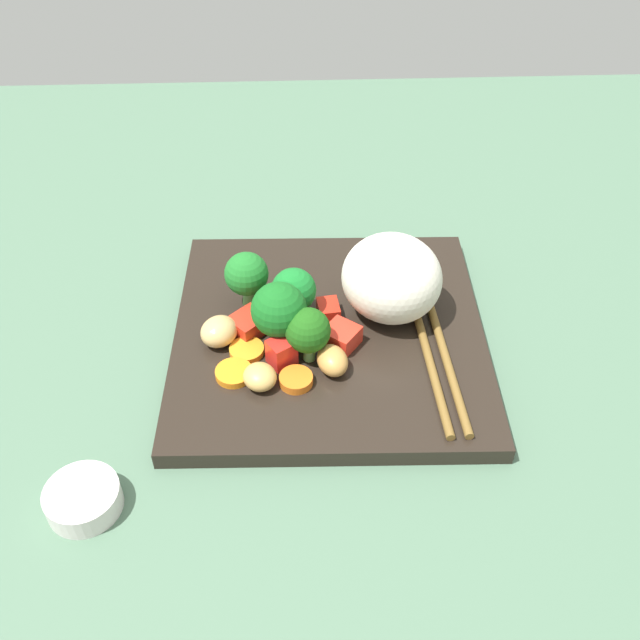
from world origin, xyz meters
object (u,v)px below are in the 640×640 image
(chopstick_pair, at_px, (430,331))
(square_plate, at_px, (329,335))
(carrot_slice_2, at_px, (234,373))
(broccoli_floret_1, at_px, (279,310))
(rice_mound, at_px, (392,278))
(sauce_cup, at_px, (83,499))

(chopstick_pair, bearing_deg, square_plate, 80.68)
(square_plate, xyz_separation_m, chopstick_pair, (-0.01, -0.09, 0.01))
(square_plate, distance_m, carrot_slice_2, 0.10)
(broccoli_floret_1, height_order, carrot_slice_2, broccoli_floret_1)
(rice_mound, distance_m, broccoli_floret_1, 0.11)
(broccoli_floret_1, bearing_deg, chopstick_pair, -87.90)
(carrot_slice_2, bearing_deg, broccoli_floret_1, -45.42)
(carrot_slice_2, xyz_separation_m, sauce_cup, (-0.11, 0.10, -0.01))
(broccoli_floret_1, bearing_deg, sauce_cup, 136.36)
(broccoli_floret_1, xyz_separation_m, sauce_cup, (-0.15, 0.14, -0.04))
(square_plate, bearing_deg, sauce_cup, 131.54)
(rice_mound, bearing_deg, sauce_cup, 127.63)
(broccoli_floret_1, relative_size, chopstick_pair, 0.26)
(rice_mound, distance_m, chopstick_pair, 0.06)
(square_plate, xyz_separation_m, carrot_slice_2, (-0.05, 0.08, 0.01))
(chopstick_pair, distance_m, sauce_cup, 0.31)
(rice_mound, height_order, sauce_cup, rice_mound)
(rice_mound, height_order, chopstick_pair, rice_mound)
(broccoli_floret_1, distance_m, chopstick_pair, 0.14)
(broccoli_floret_1, relative_size, sauce_cup, 1.15)
(carrot_slice_2, bearing_deg, square_plate, -56.96)
(carrot_slice_2, distance_m, sauce_cup, 0.15)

